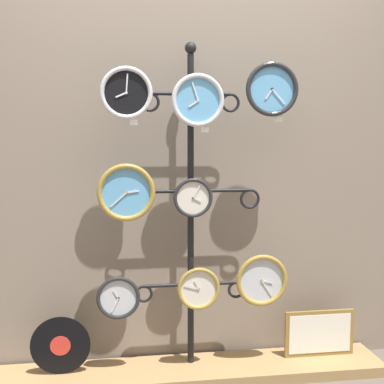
% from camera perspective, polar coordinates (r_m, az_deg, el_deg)
% --- Properties ---
extents(shop_wall, '(4.40, 0.04, 2.80)m').
position_cam_1_polar(shop_wall, '(3.11, -0.59, 6.80)').
color(shop_wall, gray).
rests_on(shop_wall, ground_plane).
extents(low_shelf, '(2.20, 0.36, 0.06)m').
position_cam_1_polar(low_shelf, '(3.19, 0.03, -18.58)').
color(low_shelf, '#9E7A4C').
rests_on(low_shelf, ground_plane).
extents(display_stand, '(0.80, 0.38, 1.86)m').
position_cam_1_polar(display_stand, '(3.05, -0.14, -8.17)').
color(display_stand, black).
rests_on(display_stand, ground_plane).
extents(clock_top_left, '(0.27, 0.04, 0.27)m').
position_cam_1_polar(clock_top_left, '(2.81, -7.03, 10.46)').
color(clock_top_left, black).
extents(clock_top_center, '(0.28, 0.04, 0.28)m').
position_cam_1_polar(clock_top_center, '(2.86, 0.63, 9.76)').
color(clock_top_center, '#60A8DB').
extents(clock_top_right, '(0.29, 0.04, 0.29)m').
position_cam_1_polar(clock_top_right, '(2.96, 8.52, 10.78)').
color(clock_top_right, '#60A8DB').
extents(clock_middle_left, '(0.31, 0.04, 0.31)m').
position_cam_1_polar(clock_middle_left, '(2.83, -7.04, -0.05)').
color(clock_middle_left, '#60A8DB').
extents(clock_middle_center, '(0.22, 0.04, 0.22)m').
position_cam_1_polar(clock_middle_center, '(2.89, 0.13, -0.61)').
color(clock_middle_center, silver).
extents(clock_bottom_left, '(0.24, 0.04, 0.24)m').
position_cam_1_polar(clock_bottom_left, '(2.98, -7.87, -11.10)').
color(clock_bottom_left, silver).
extents(clock_bottom_center, '(0.24, 0.04, 0.24)m').
position_cam_1_polar(clock_bottom_center, '(2.98, 0.70, -10.25)').
color(clock_bottom_center, silver).
extents(clock_bottom_right, '(0.30, 0.04, 0.30)m').
position_cam_1_polar(clock_bottom_right, '(3.07, 7.45, -9.32)').
color(clock_bottom_right, silver).
extents(vinyl_record, '(0.32, 0.01, 0.32)m').
position_cam_1_polar(vinyl_record, '(3.11, -13.86, -15.62)').
color(vinyl_record, black).
rests_on(vinyl_record, low_shelf).
extents(picture_frame, '(0.42, 0.02, 0.27)m').
position_cam_1_polar(picture_frame, '(3.35, 13.43, -14.44)').
color(picture_frame, olive).
rests_on(picture_frame, low_shelf).
extents(price_tag_upper, '(0.04, 0.00, 0.03)m').
position_cam_1_polar(price_tag_upper, '(2.81, -6.22, 7.42)').
color(price_tag_upper, white).
extents(price_tag_mid, '(0.04, 0.00, 0.03)m').
position_cam_1_polar(price_tag_mid, '(2.86, 1.39, 6.66)').
color(price_tag_mid, white).
extents(price_tag_lower, '(0.04, 0.00, 0.03)m').
position_cam_1_polar(price_tag_lower, '(2.97, 9.22, 7.68)').
color(price_tag_lower, white).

